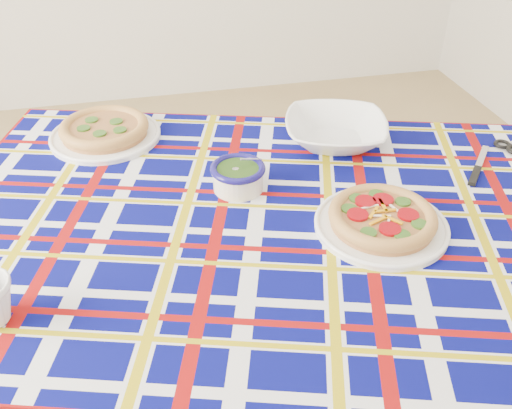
{
  "coord_description": "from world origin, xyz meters",
  "views": [
    {
      "loc": [
        0.1,
        -1.1,
        1.38
      ],
      "look_at": [
        0.31,
        -0.17,
        0.71
      ],
      "focal_mm": 40.0,
      "sensor_mm": 36.0,
      "label": 1
    }
  ],
  "objects": [
    {
      "name": "main_focaccia_plate",
      "position": [
        0.55,
        -0.28,
        0.72
      ],
      "size": [
        0.36,
        0.36,
        0.05
      ],
      "primitive_type": null,
      "rotation": [
        0.0,
        0.0,
        -0.41
      ],
      "color": "#A76B3B",
      "rests_on": "tablecloth"
    },
    {
      "name": "table_knife",
      "position": [
        0.89,
        -0.08,
        0.69
      ],
      "size": [
        0.15,
        0.17,
        0.01
      ],
      "primitive_type": null,
      "rotation": [
        0.0,
        0.0,
        0.87
      ],
      "color": "silver",
      "rests_on": "tablecloth"
    },
    {
      "name": "floor",
      "position": [
        0.0,
        0.0,
        0.0
      ],
      "size": [
        4.0,
        4.0,
        0.0
      ],
      "primitive_type": "plane",
      "color": "#94784C",
      "rests_on": "ground"
    },
    {
      "name": "pesto_bowl",
      "position": [
        0.3,
        -0.07,
        0.73
      ],
      "size": [
        0.15,
        0.15,
        0.07
      ],
      "primitive_type": null,
      "rotation": [
        0.0,
        0.0,
        -0.26
      ],
      "color": "#1B370F",
      "rests_on": "tablecloth"
    },
    {
      "name": "serving_bowl",
      "position": [
        0.57,
        0.08,
        0.72
      ],
      "size": [
        0.31,
        0.31,
        0.06
      ],
      "primitive_type": "imported",
      "rotation": [
        0.0,
        0.0,
        -0.28
      ],
      "color": "white",
      "rests_on": "tablecloth"
    },
    {
      "name": "dining_table",
      "position": [
        0.38,
        -0.21,
        0.62
      ],
      "size": [
        1.66,
        1.3,
        0.68
      ],
      "rotation": [
        0.0,
        0.0,
        -0.3
      ],
      "color": "brown",
      "rests_on": "floor"
    },
    {
      "name": "second_focaccia_plate",
      "position": [
        0.02,
        0.23,
        0.72
      ],
      "size": [
        0.34,
        0.34,
        0.05
      ],
      "primitive_type": null,
      "rotation": [
        0.0,
        0.0,
        -0.22
      ],
      "color": "#A76B3B",
      "rests_on": "tablecloth"
    },
    {
      "name": "tablecloth",
      "position": [
        0.38,
        -0.21,
        0.64
      ],
      "size": [
        1.7,
        1.34,
        0.1
      ],
      "primitive_type": null,
      "rotation": [
        0.0,
        0.0,
        -0.3
      ],
      "color": "#050759",
      "rests_on": "dining_table"
    }
  ]
}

